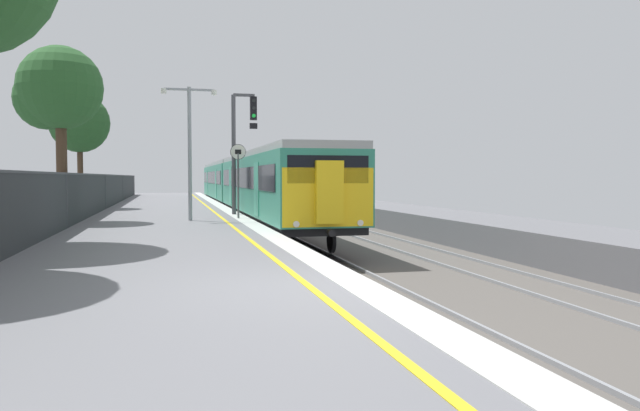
{
  "coord_description": "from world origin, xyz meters",
  "views": [
    {
      "loc": [
        -2.31,
        -8.62,
        1.6
      ],
      "look_at": [
        1.79,
        8.04,
        0.8
      ],
      "focal_mm": 34.27,
      "sensor_mm": 36.0,
      "label": 1
    }
  ],
  "objects": [
    {
      "name": "background_tree_right",
      "position": [
        -6.77,
        24.71,
        4.27
      ],
      "size": [
        3.02,
        3.02,
        5.87
      ],
      "color": "#473323",
      "rests_on": "ground"
    },
    {
      "name": "ground",
      "position": [
        2.64,
        0.0,
        -0.61
      ],
      "size": [
        17.4,
        110.0,
        1.21
      ],
      "color": "slate"
    },
    {
      "name": "speed_limit_sign",
      "position": [
        0.25,
        14.94,
        1.82
      ],
      "size": [
        0.59,
        0.08,
        2.86
      ],
      "color": "#59595B",
      "rests_on": "ground"
    },
    {
      "name": "background_tree_centre",
      "position": [
        -6.22,
        14.94,
        4.64
      ],
      "size": [
        3.11,
        2.96,
        6.27
      ],
      "color": "#473323",
      "rests_on": "ground"
    },
    {
      "name": "commuter_train_at_platform",
      "position": [
        2.1,
        27.63,
        1.27
      ],
      "size": [
        2.83,
        39.25,
        3.81
      ],
      "color": "#2D846B",
      "rests_on": "ground"
    },
    {
      "name": "signal_gantry",
      "position": [
        0.62,
        17.55,
        3.21
      ],
      "size": [
        1.1,
        0.24,
        5.15
      ],
      "color": "#47474C",
      "rests_on": "ground"
    },
    {
      "name": "platform_lamp_mid",
      "position": [
        -1.59,
        14.29,
        2.93
      ],
      "size": [
        2.0,
        0.2,
        4.89
      ],
      "color": "#93999E",
      "rests_on": "ground"
    }
  ]
}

